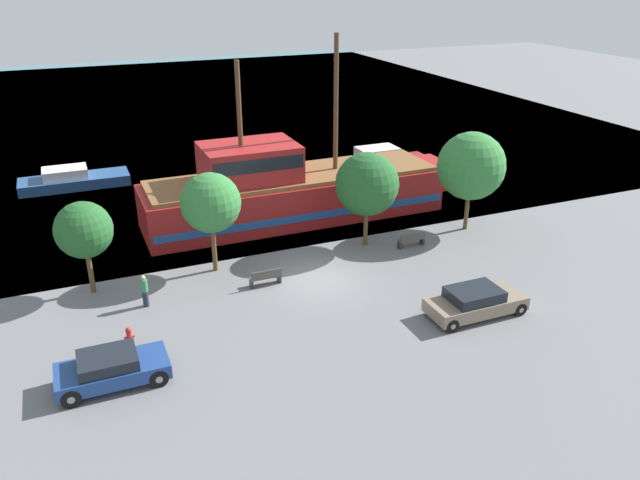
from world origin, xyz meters
The scene contains 15 objects.
ground_plane centered at (0.00, 0.00, 0.00)m, with size 160.00×160.00×0.00m, color slate.
water_surface centered at (0.00, 44.00, 0.00)m, with size 80.00×80.00×0.00m, color teal.
pirate_ship centered at (1.63, 8.37, 1.80)m, with size 19.60×4.90×10.88m.
moored_boat_dockside centered at (-10.48, 19.87, 0.54)m, with size 7.37×2.52×1.43m.
moored_boat_outer centered at (11.29, 14.58, 0.70)m, with size 7.44×2.56×1.92m.
parked_car_curb_front centered at (5.19, -5.82, 0.65)m, with size 4.46×1.93×1.30m.
parked_car_curb_mid centered at (-10.31, -4.78, 0.66)m, with size 4.07×1.94×1.28m.
fire_hydrant centered at (-9.38, -2.25, 0.41)m, with size 0.42×0.25×0.76m.
bench_promenade_east centered at (-2.57, 0.47, 0.43)m, with size 1.56×0.45×0.85m.
bench_promenade_west centered at (6.36, 1.69, 0.43)m, with size 1.56×0.45×0.85m.
pedestrian_walking_near centered at (-8.28, 0.67, 0.79)m, with size 0.32×0.32×1.57m.
tree_row_east centered at (-10.42, 3.06, 3.21)m, with size 2.66×2.66×4.55m.
tree_row_mideast centered at (-4.43, 3.06, 3.68)m, with size 3.00×3.00×5.19m.
tree_row_midwest centered at (4.10, 2.93, 3.57)m, with size 3.46×3.46×5.31m.
tree_row_west centered at (10.63, 2.71, 3.87)m, with size 3.90×3.90×5.83m.
Camera 1 is at (-10.60, -25.52, 14.39)m, focal length 35.00 mm.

